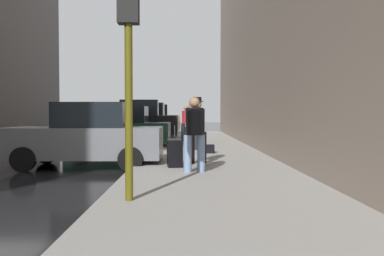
{
  "coord_description": "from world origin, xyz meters",
  "views": [
    {
      "loc": [
        5.36,
        -12.0,
        1.49
      ],
      "look_at": [
        5.61,
        3.63,
        0.96
      ],
      "focal_mm": 40.0,
      "sensor_mm": 36.0,
      "label": 1
    }
  ],
  "objects": [
    {
      "name": "fire_hydrant",
      "position": [
        4.45,
        7.2,
        0.5
      ],
      "size": [
        0.42,
        0.22,
        0.7
      ],
      "color": "red",
      "rests_on": "sidewalk"
    },
    {
      "name": "pedestrian_in_jeans",
      "position": [
        5.57,
        -2.29,
        1.1
      ],
      "size": [
        0.53,
        0.49,
        1.71
      ],
      "color": "#728CB2",
      "rests_on": "sidewalk"
    },
    {
      "name": "parked_white_van",
      "position": [
        2.65,
        24.44,
        1.03
      ],
      "size": [
        4.66,
        2.19,
        2.25
      ],
      "color": "silver",
      "rests_on": "ground_plane"
    },
    {
      "name": "sidewalk",
      "position": [
        6.0,
        0.0,
        0.07
      ],
      "size": [
        4.0,
        40.0,
        0.15
      ],
      "primitive_type": "cube",
      "color": "gray",
      "rests_on": "ground_plane"
    },
    {
      "name": "parked_black_suv",
      "position": [
        2.65,
        12.11,
        1.03
      ],
      "size": [
        4.64,
        2.15,
        2.25
      ],
      "color": "black",
      "rests_on": "ground_plane"
    },
    {
      "name": "parked_dark_green_sedan",
      "position": [
        2.65,
        5.85,
        0.85
      ],
      "size": [
        4.24,
        2.13,
        1.79
      ],
      "color": "#193828",
      "rests_on": "ground_plane"
    },
    {
      "name": "parked_gray_coupe",
      "position": [
        2.65,
        -0.18,
        0.85
      ],
      "size": [
        4.2,
        2.07,
        1.79
      ],
      "color": "slate",
      "rests_on": "ground_plane"
    },
    {
      "name": "pedestrian_with_fedora",
      "position": [
        5.68,
        -0.62,
        1.14
      ],
      "size": [
        0.52,
        0.46,
        1.78
      ],
      "color": "black",
      "rests_on": "sidewalk"
    },
    {
      "name": "parked_bronze_suv",
      "position": [
        2.65,
        18.46,
        1.03
      ],
      "size": [
        4.65,
        2.17,
        2.25
      ],
      "color": "brown",
      "rests_on": "ground_plane"
    },
    {
      "name": "traffic_light",
      "position": [
        4.5,
        -5.44,
        2.76
      ],
      "size": [
        0.32,
        0.32,
        3.6
      ],
      "color": "#514C0F",
      "rests_on": "sidewalk"
    },
    {
      "name": "pedestrian_in_tan_coat",
      "position": [
        5.6,
        3.71,
        1.1
      ],
      "size": [
        0.5,
        0.41,
        1.71
      ],
      "color": "black",
      "rests_on": "sidewalk"
    },
    {
      "name": "pedestrian_in_red_jacket",
      "position": [
        5.41,
        8.6,
        1.1
      ],
      "size": [
        0.53,
        0.49,
        1.71
      ],
      "color": "black",
      "rests_on": "sidewalk"
    },
    {
      "name": "duffel_bag",
      "position": [
        6.19,
        2.46,
        0.29
      ],
      "size": [
        0.32,
        0.44,
        0.28
      ],
      "color": "black",
      "rests_on": "sidewalk"
    },
    {
      "name": "rolling_suitcase",
      "position": [
        5.1,
        -1.27,
        0.49
      ],
      "size": [
        0.42,
        0.6,
        1.04
      ],
      "color": "black",
      "rests_on": "sidewalk"
    }
  ]
}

